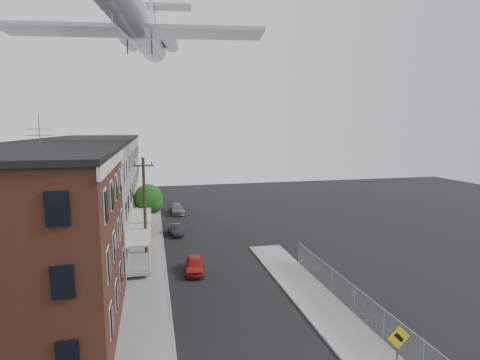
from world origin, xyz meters
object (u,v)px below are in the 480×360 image
Objects in this scene: car_far at (177,209)px; airplane at (138,26)px; street_tree at (150,200)px; car_near at (195,265)px; car_mid at (176,230)px; utility_pole at (145,208)px; warning_sign at (398,345)px.

airplane is (-3.85, -14.82, 19.64)m from car_far.
street_tree reaches higher than car_near.
street_tree is at bearing -118.03° from car_far.
car_far is (0.82, 10.15, 0.08)m from car_mid.
street_tree is 1.43× the size of car_near.
car_far reaches higher than car_near.
airplane is at bearing 127.60° from car_near.
street_tree is at bearing 88.11° from utility_pole.
car_far is (3.47, 7.50, -2.82)m from street_tree.
car_mid is (2.65, -2.64, -2.90)m from street_tree.
car_mid is at bearing -97.80° from car_far.
utility_pole reaches higher than car_mid.
warning_sign is 27.59m from car_mid.
street_tree reaches higher than car_mid.
car_mid is at bearing 107.35° from warning_sign.
warning_sign is 0.84× the size of car_mid.
car_near is 21.20m from car_far.
warning_sign reaches higher than car_mid.
street_tree is at bearing 110.72° from car_near.
street_tree is 0.21× the size of airplane.
car_near is at bearing -75.78° from street_tree.
warning_sign is at bearing -81.71° from car_far.
car_near is (3.80, -3.78, -4.05)m from utility_pole.
utility_pole is 10.00m from street_tree.
warning_sign is 0.54× the size of street_tree.
warning_sign is at bearing -62.52° from airplane.
car_far is at bearing 78.75° from car_mid.
street_tree is at bearing 128.47° from car_mid.
airplane is (-11.25, 21.64, 18.38)m from warning_sign.
airplane is at bearing -92.97° from street_tree.
airplane is at bearing 117.48° from warning_sign.
utility_pole is 8.88m from car_mid.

